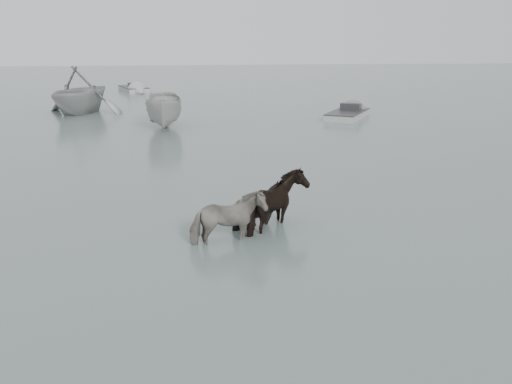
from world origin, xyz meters
The scene contains 8 objects.
ground centered at (0.00, 0.00, 0.00)m, with size 140.00×140.00×0.00m, color #4A5855.
pony_pinto centered at (0.59, 0.57, 0.73)m, with size 0.79×1.73×1.46m, color black.
pony_dark centered at (1.91, 1.47, 0.84)m, with size 1.66×1.42×1.67m, color black.
pony_black centered at (1.47, 1.79, 0.72)m, with size 1.16×1.31×1.44m, color black.
rowboat_trail centered at (-6.69, 22.79, 1.44)m, with size 4.73×5.48×2.89m, color gray.
boat_small centered at (-1.56, 17.07, 0.93)m, with size 1.80×4.79×1.85m, color #A4A5A0.
skiff_port centered at (8.40, 19.21, 0.38)m, with size 5.26×1.60×0.75m, color gray, non-canonical shape.
skiff_mid centered at (-4.86, 35.01, 0.38)m, with size 5.14×1.60×0.75m, color gray, non-canonical shape.
Camera 1 is at (-0.09, -11.78, 4.74)m, focal length 40.00 mm.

